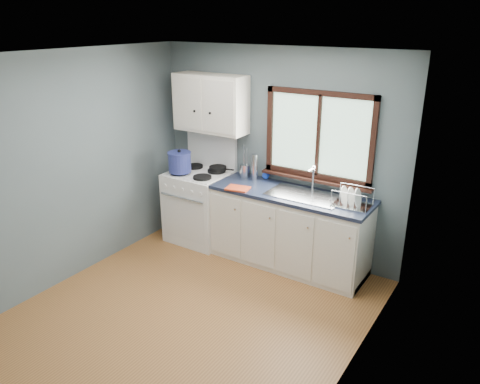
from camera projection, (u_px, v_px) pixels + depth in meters
The scene contains 18 objects.
floor at pixel (187, 317), 4.66m from camera, with size 3.20×3.60×0.02m, color #955F30.
ceiling at pixel (174, 55), 3.77m from camera, with size 3.20×3.60×0.02m, color white.
wall_back at pixel (277, 153), 5.64m from camera, with size 3.20×0.02×2.50m, color #546164.
wall_left at pixel (65, 170), 5.03m from camera, with size 0.02×3.60×2.50m, color #546164.
wall_right at pixel (353, 244), 3.40m from camera, with size 0.02×3.60×2.50m, color #546164.
gas_range at pixel (200, 204), 6.12m from camera, with size 0.76×0.69×1.36m.
base_cabinets at pixel (289, 233), 5.50m from camera, with size 1.85×0.60×0.88m.
countertop at pixel (290, 194), 5.33m from camera, with size 1.89×0.64×0.04m, color black.
sink at pixel (305, 201), 5.25m from camera, with size 0.84×0.46×0.44m.
window at pixel (318, 142), 5.26m from camera, with size 1.36×0.10×1.03m.
upper_cabinets at pixel (210, 103), 5.73m from camera, with size 0.95×0.35×0.70m.
skillet at pixel (218, 168), 5.97m from camera, with size 0.35×0.26×0.04m.
stockpot at pixel (180, 162), 5.87m from camera, with size 0.31×0.31×0.29m.
utensil_crock at pixel (245, 171), 5.80m from camera, with size 0.16×0.16×0.42m.
thermos at pixel (254, 167), 5.68m from camera, with size 0.08×0.08×0.32m, color silver.
soap_bottle at pixel (265, 171), 5.71m from camera, with size 0.09×0.09×0.22m, color #183AC2.
dish_towel at pixel (238, 188), 5.42m from camera, with size 0.26×0.19×0.02m, color #C9401E.
dish_rack at pixel (351, 201), 4.93m from camera, with size 0.40×0.31×0.20m.
Camera 1 is at (2.57, -3.01, 2.80)m, focal length 35.00 mm.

